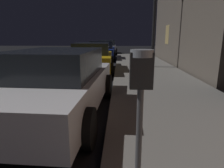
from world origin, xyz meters
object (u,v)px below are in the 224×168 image
Objects in this scene: car_yellow_cab at (92,57)px; car_silver at (107,47)px; parking_meter at (141,92)px; car_white at (57,83)px; car_blue at (102,51)px.

car_yellow_cab is 11.22m from car_silver.
parking_meter reaches higher than car_yellow_cab.
car_yellow_cab is at bearing -90.00° from car_silver.
parking_meter is at bearing -85.42° from car_silver.
car_white is 1.03× the size of car_blue.
car_silver is at bearing 90.00° from car_white.
parking_meter is at bearing -83.55° from car_blue.
car_white is 5.63m from car_yellow_cab.
car_blue is (0.00, 5.54, -0.02)m from car_yellow_cab.
car_silver is (-0.00, 16.85, 0.00)m from car_white.
car_blue and car_silver have the same top height.
car_white is at bearing 121.41° from parking_meter.
car_yellow_cab is at bearing -90.01° from car_blue.
car_white is at bearing -89.99° from car_yellow_cab.
car_blue is 0.98× the size of car_silver.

